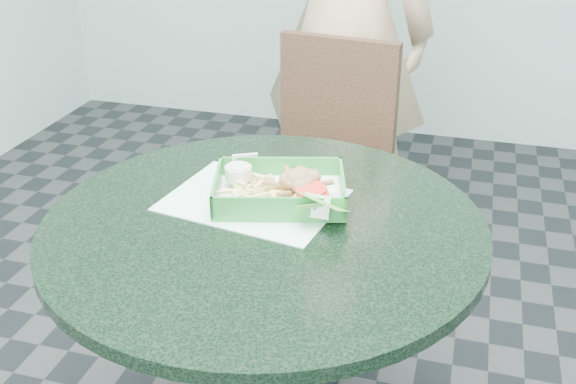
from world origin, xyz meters
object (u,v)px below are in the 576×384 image
(cafe_table, at_px, (265,292))
(sauce_ramekin, at_px, (245,176))
(food_basket, at_px, (280,201))
(crab_sandwich, at_px, (296,194))
(dining_chair, at_px, (330,161))

(cafe_table, xyz_separation_m, sauce_ramekin, (-0.09, 0.13, 0.22))
(food_basket, distance_m, crab_sandwich, 0.06)
(dining_chair, relative_size, sauce_ramekin, 15.12)
(cafe_table, distance_m, food_basket, 0.21)
(dining_chair, bearing_deg, food_basket, -78.49)
(crab_sandwich, relative_size, sauce_ramekin, 2.09)
(sauce_ramekin, bearing_deg, cafe_table, -56.91)
(dining_chair, relative_size, crab_sandwich, 7.25)
(food_basket, relative_size, crab_sandwich, 2.24)
(food_basket, bearing_deg, dining_chair, 93.50)
(sauce_ramekin, bearing_deg, food_basket, -23.07)
(cafe_table, height_order, dining_chair, dining_chair)
(cafe_table, distance_m, crab_sandwich, 0.24)
(crab_sandwich, distance_m, sauce_ramekin, 0.15)
(dining_chair, height_order, sauce_ramekin, dining_chair)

